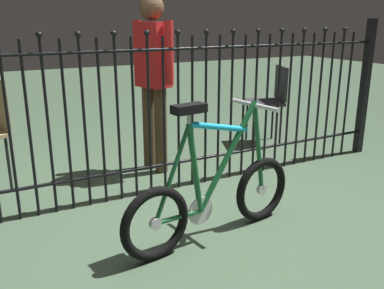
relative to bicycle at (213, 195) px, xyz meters
The scene contains 5 objects.
ground_plane 0.29m from the bicycle, 119.60° to the left, with size 20.00×20.00×0.00m, color #405640.
iron_fence 0.93m from the bicycle, 95.29° to the left, with size 4.64×0.07×1.35m.
bicycle is the anchor object (origin of this frame).
chair_charcoal 2.28m from the bicycle, 43.18° to the left, with size 0.49×0.49×0.85m.
person_visitor 1.48m from the bicycle, 82.51° to the left, with size 0.27×0.45×1.54m.
Camera 1 is at (-1.23, -2.10, 1.35)m, focal length 39.39 mm.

